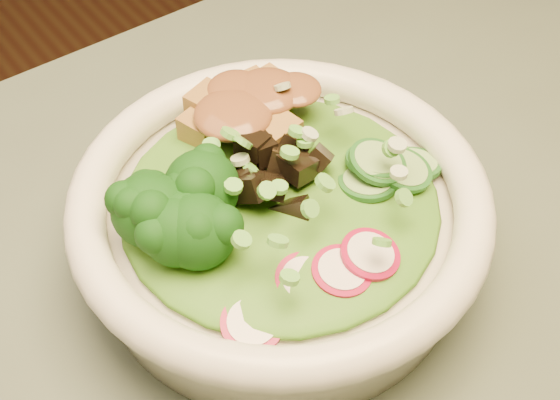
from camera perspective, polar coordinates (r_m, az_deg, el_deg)
salad_bowl at (r=0.50m, az=0.00°, el=-1.51°), size 0.27×0.27×0.07m
lettuce_bed at (r=0.48m, az=0.00°, el=0.08°), size 0.20×0.20×0.02m
broccoli_florets at (r=0.46m, az=-7.13°, el=-0.70°), size 0.09×0.08×0.04m
radish_slices at (r=0.44m, az=3.18°, el=-5.42°), size 0.11×0.06×0.02m
cucumber_slices at (r=0.49m, az=7.09°, el=2.73°), size 0.08×0.08×0.04m
mushroom_heap at (r=0.48m, az=-0.47°, el=2.17°), size 0.08×0.08×0.04m
tofu_cubes at (r=0.52m, az=-2.13°, el=5.81°), size 0.10×0.07×0.04m
peanut_sauce at (r=0.51m, az=-2.17°, el=6.88°), size 0.07×0.06×0.02m
scallion_garnish at (r=0.47m, az=0.00°, el=2.01°), size 0.19×0.19×0.02m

